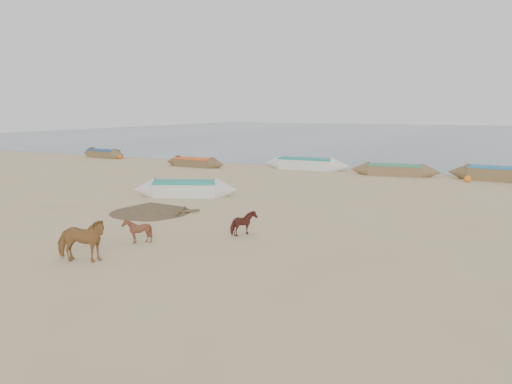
% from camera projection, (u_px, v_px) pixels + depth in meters
% --- Properties ---
extents(ground, '(140.00, 140.00, 0.00)m').
position_uv_depth(ground, '(209.00, 233.00, 19.04)').
color(ground, tan).
rests_on(ground, ground).
extents(sea, '(160.00, 160.00, 0.00)m').
position_uv_depth(sea, '(447.00, 135.00, 91.30)').
color(sea, slate).
rests_on(sea, ground).
extents(cow_adult, '(1.79, 1.34, 1.38)m').
position_uv_depth(cow_adult, '(81.00, 240.00, 15.35)').
color(cow_adult, olive).
rests_on(cow_adult, ground).
extents(calf_front, '(0.85, 0.76, 0.90)m').
position_uv_depth(calf_front, '(137.00, 231.00, 17.57)').
color(calf_front, '#572C1B').
rests_on(calf_front, ground).
extents(calf_right, '(0.79, 0.92, 0.90)m').
position_uv_depth(calf_right, '(244.00, 224.00, 18.63)').
color(calf_right, '#54231B').
rests_on(calf_right, ground).
extents(near_canoe, '(5.73, 3.68, 0.84)m').
position_uv_depth(near_canoe, '(185.00, 189.00, 27.00)').
color(near_canoe, silver).
rests_on(near_canoe, ground).
extents(debris_pile, '(3.92, 3.92, 0.47)m').
position_uv_depth(debris_pile, '(150.00, 207.00, 22.86)').
color(debris_pile, brown).
rests_on(debris_pile, ground).
extents(waterline_canoes, '(59.78, 4.30, 0.96)m').
position_uv_depth(waterline_canoes, '(394.00, 169.00, 35.55)').
color(waterline_canoes, brown).
rests_on(waterline_canoes, ground).
extents(beach_clutter, '(46.75, 4.15, 0.64)m').
position_uv_depth(beach_clutter, '(410.00, 173.00, 34.55)').
color(beach_clutter, '#2B6030').
rests_on(beach_clutter, ground).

